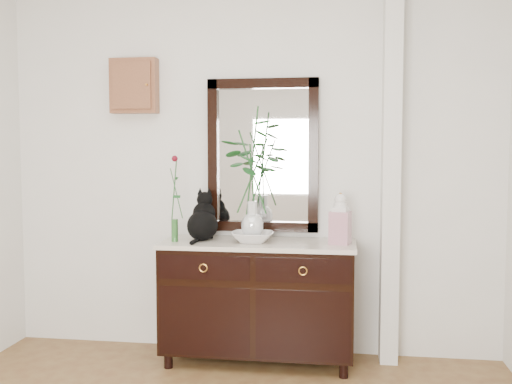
% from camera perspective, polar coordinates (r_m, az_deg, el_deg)
% --- Properties ---
extents(wall_back, '(3.60, 0.04, 2.70)m').
position_cam_1_polar(wall_back, '(4.15, -0.67, 2.42)').
color(wall_back, silver).
rests_on(wall_back, ground).
extents(pilaster, '(0.12, 0.20, 2.70)m').
position_cam_1_polar(pilaster, '(4.04, 13.33, 2.26)').
color(pilaster, silver).
rests_on(pilaster, ground).
extents(sideboard, '(1.33, 0.52, 0.82)m').
position_cam_1_polar(sideboard, '(4.01, 0.21, -10.30)').
color(sideboard, black).
rests_on(sideboard, ground).
extents(wall_mirror, '(0.80, 0.06, 1.10)m').
position_cam_1_polar(wall_mirror, '(4.12, 0.67, 3.66)').
color(wall_mirror, black).
rests_on(wall_mirror, wall_back).
extents(key_cabinet, '(0.35, 0.10, 0.40)m').
position_cam_1_polar(key_cabinet, '(4.35, -12.08, 10.32)').
color(key_cabinet, brown).
rests_on(key_cabinet, wall_back).
extents(cat, '(0.25, 0.30, 0.34)m').
position_cam_1_polar(cat, '(4.00, -5.38, -2.37)').
color(cat, black).
rests_on(cat, sideboard).
extents(lotus_bowl, '(0.30, 0.30, 0.07)m').
position_cam_1_polar(lotus_bowl, '(3.90, -0.37, -4.53)').
color(lotus_bowl, silver).
rests_on(lotus_bowl, sideboard).
extents(vase_branches, '(0.50, 0.50, 0.92)m').
position_cam_1_polar(vase_branches, '(3.86, -0.37, 1.97)').
color(vase_branches, silver).
rests_on(vase_branches, lotus_bowl).
extents(bud_vase_rose, '(0.10, 0.10, 0.60)m').
position_cam_1_polar(bud_vase_rose, '(3.95, -8.17, -0.60)').
color(bud_vase_rose, '#2B5E28').
rests_on(bud_vase_rose, sideboard).
extents(ginger_jar, '(0.16, 0.16, 0.35)m').
position_cam_1_polar(ginger_jar, '(3.86, 8.43, -2.60)').
color(ginger_jar, silver).
rests_on(ginger_jar, sideboard).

